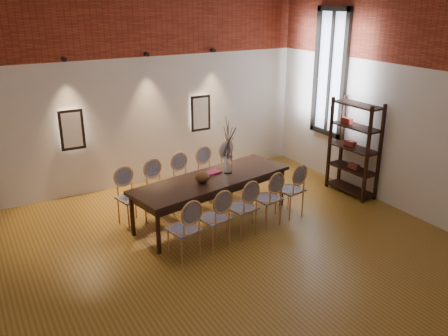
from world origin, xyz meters
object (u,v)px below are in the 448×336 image
chair_near_b (214,218)px  chair_near_e (290,190)px  book (213,172)px  shelving_rack (354,148)px  chair_near_a (184,229)px  chair_near_c (242,207)px  chair_near_d (267,198)px  vase (228,165)px  chair_far_e (233,167)px  chair_far_c (186,181)px  chair_far_b (160,189)px  chair_far_d (211,174)px  dining_table (212,199)px  bowl (202,177)px  chair_far_a (131,198)px

chair_near_b → chair_near_e: same height
book → shelving_rack: bearing=-10.0°
chair_near_a → book: size_ratio=3.62×
chair_near_c → book: 0.95m
chair_near_d → vase: size_ratio=3.13×
chair_far_e → chair_far_c: bearing=0.0°
shelving_rack → book: bearing=168.0°
chair_far_b → chair_far_d: size_ratio=1.00×
chair_near_d → chair_far_c: 1.56m
chair_near_d → chair_far_c: same height
dining_table → chair_near_e: 1.33m
book → chair_near_b: bearing=-117.4°
chair_near_e → chair_far_c: bearing=127.4°
chair_far_c → chair_near_c: bearing=90.0°
chair_near_e → chair_far_d: bearing=110.9°
dining_table → chair_far_b: chair_far_b is taller
chair_near_a → chair_far_d: same height
bowl → chair_near_a: bearing=-131.3°
chair_far_d → bowl: size_ratio=3.92×
chair_near_b → vase: bearing=38.7°
chair_far_c → chair_far_d: 0.56m
dining_table → chair_near_c: (0.14, -0.71, 0.09)m
chair_near_c → chair_far_b: (-0.82, 1.32, 0.00)m
chair_far_a → chair_far_e: size_ratio=1.00×
chair_near_d → chair_far_b: bearing=127.4°
chair_far_c → shelving_rack: shelving_rack is taller
chair_far_c → chair_far_e: same height
dining_table → book: size_ratio=10.72×
chair_near_c → chair_far_b: 1.56m
shelving_rack → chair_near_c: bearing=-173.2°
chair_near_c → vase: vase is taller
book → chair_far_e: bearing=41.3°
dining_table → chair_near_c: 0.73m
chair_far_c → book: bearing=104.4°
dining_table → chair_near_c: chair_near_c is taller
chair_near_a → vase: vase is taller
chair_far_c → dining_table: bearing=90.0°
chair_near_e → chair_near_a: bearing=-180.0°
chair_near_e → vase: (-0.89, 0.57, 0.43)m
chair_near_d → chair_far_a: size_ratio=1.00×
chair_near_e → bowl: size_ratio=3.92×
chair_far_d → shelving_rack: bearing=144.5°
chair_far_e → chair_far_d: bearing=-0.0°
dining_table → chair_near_a: chair_near_a is taller
chair_near_b → chair_far_b: bearing=90.0°
chair_far_e → book: (-0.84, -0.74, 0.30)m
chair_far_c → chair_far_b: bearing=0.0°
dining_table → chair_near_b: bearing=-127.4°
chair_near_b → chair_far_d: size_ratio=1.00×
chair_near_c → chair_far_e: (0.82, 1.64, 0.00)m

